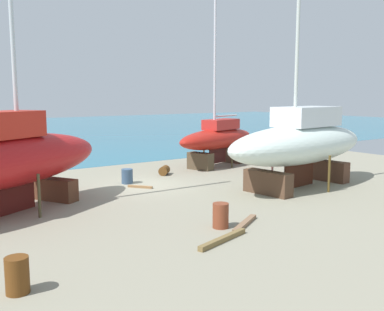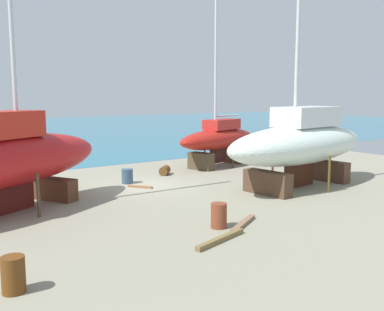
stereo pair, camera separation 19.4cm
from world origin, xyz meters
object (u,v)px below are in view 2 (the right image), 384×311
object	(u,v)px
barrel_tipped_center	(127,176)
barrel_tar_black	(219,216)
sailboat_large_starboard	(301,143)
sailboat_small_center	(219,139)
sailboat_far_slipway	(8,159)
barrel_tipped_left	(13,275)
barrel_tipped_right	(165,170)

from	to	relation	value
barrel_tipped_center	barrel_tar_black	bearing A→B (deg)	-95.55
sailboat_large_starboard	barrel_tar_black	bearing A→B (deg)	15.59
sailboat_small_center	sailboat_far_slipway	world-z (taller)	sailboat_far_slipway
sailboat_small_center	sailboat_far_slipway	distance (m)	15.08
sailboat_small_center	barrel_tipped_left	bearing A→B (deg)	21.54
barrel_tar_black	barrel_tipped_left	bearing A→B (deg)	-170.00
sailboat_large_starboard	barrel_tipped_center	world-z (taller)	sailboat_large_starboard
sailboat_large_starboard	sailboat_far_slipway	size ratio (longest dim) A/B	1.06
sailboat_small_center	barrel_tipped_left	distance (m)	20.22
barrel_tipped_right	barrel_tipped_center	world-z (taller)	barrel_tipped_center
sailboat_large_starboard	barrel_tipped_left	size ratio (longest dim) A/B	17.03
sailboat_large_starboard	barrel_tipped_center	size ratio (longest dim) A/B	19.42
sailboat_far_slipway	barrel_tipped_left	distance (m)	8.07
sailboat_far_slipway	barrel_tipped_left	size ratio (longest dim) A/B	16.08
barrel_tipped_right	barrel_tipped_center	xyz separation A→B (m)	(-3.01, -1.06, 0.13)
sailboat_far_slipway	barrel_tar_black	bearing A→B (deg)	-77.63
sailboat_small_center	barrel_tipped_center	bearing A→B (deg)	-2.61
sailboat_small_center	barrel_tar_black	world-z (taller)	sailboat_small_center
sailboat_small_center	sailboat_far_slipway	size ratio (longest dim) A/B	0.78
barrel_tipped_center	barrel_tipped_left	bearing A→B (deg)	-128.26
sailboat_small_center	barrel_tipped_center	xyz separation A→B (m)	(-7.74, -1.85, -1.44)
barrel_tipped_left	barrel_tar_black	distance (m)	7.47
barrel_tipped_left	barrel_tipped_center	xyz separation A→B (m)	(8.25, 10.46, -0.06)
barrel_tipped_left	barrel_tipped_right	size ratio (longest dim) A/B	1.08
sailboat_far_slipway	barrel_tar_black	size ratio (longest dim) A/B	16.16
barrel_tipped_right	barrel_tipped_left	bearing A→B (deg)	-134.34
barrel_tar_black	sailboat_far_slipway	bearing A→B (deg)	131.81
sailboat_large_starboard	sailboat_small_center	xyz separation A→B (m)	(0.73, 7.78, -0.47)
sailboat_far_slipway	barrel_tar_black	distance (m)	8.77
sailboat_large_starboard	sailboat_small_center	distance (m)	7.83
barrel_tipped_right	barrel_tipped_center	bearing A→B (deg)	-160.57
barrel_tar_black	barrel_tipped_center	world-z (taller)	barrel_tar_black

